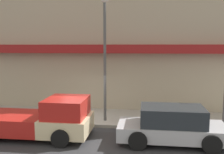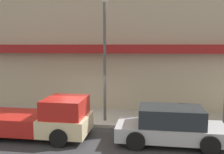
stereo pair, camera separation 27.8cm
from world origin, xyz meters
The scene contains 7 objects.
ground_plane centered at (0.00, 0.00, 0.00)m, with size 80.00×80.00×0.00m, color #2D2D30.
sidewalk centered at (0.00, 1.55, 0.08)m, with size 36.00×3.11×0.16m.
building centered at (-0.01, 4.59, 5.46)m, with size 19.80×3.80×10.94m.
pickup_truck centered at (-1.54, -1.46, 0.78)m, with size 5.00×2.28×1.76m.
parked_car centered at (4.04, -1.46, 0.74)m, with size 4.40×2.01×1.53m.
fire_hydrant centered at (-1.10, 0.87, 0.47)m, with size 0.17×0.17×0.62m.
street_lamp centered at (0.92, 0.76, 4.02)m, with size 0.36×0.36×6.27m.
Camera 2 is at (3.14, -11.55, 4.00)m, focal length 40.00 mm.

